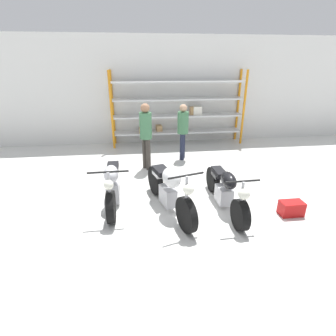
{
  "coord_description": "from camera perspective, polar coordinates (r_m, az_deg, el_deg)",
  "views": [
    {
      "loc": [
        -0.63,
        -4.62,
        2.77
      ],
      "look_at": [
        0.0,
        0.4,
        0.7
      ],
      "focal_mm": 28.0,
      "sensor_mm": 36.0,
      "label": 1
    }
  ],
  "objects": [
    {
      "name": "ground_plane",
      "position": [
        5.42,
        0.53,
        -8.46
      ],
      "size": [
        30.0,
        30.0,
        0.0
      ],
      "primitive_type": "plane",
      "color": "silver"
    },
    {
      "name": "back_wall",
      "position": [
        9.47,
        -3.45,
        16.34
      ],
      "size": [
        30.0,
        0.08,
        3.6
      ],
      "color": "white",
      "rests_on": "ground_plane"
    },
    {
      "name": "shelving_rack",
      "position": [
        9.29,
        2.31,
        12.75
      ],
      "size": [
        4.59,
        0.63,
        2.52
      ],
      "color": "orange",
      "rests_on": "ground_plane"
    },
    {
      "name": "motorcycle_silver",
      "position": [
        5.49,
        -11.98,
        -3.57
      ],
      "size": [
        0.72,
        1.99,
        0.99
      ],
      "rotation": [
        0.0,
        0.0,
        -1.56
      ],
      "color": "black",
      "rests_on": "ground_plane"
    },
    {
      "name": "motorcycle_white",
      "position": [
        5.09,
        0.25,
        -4.49
      ],
      "size": [
        0.86,
        2.12,
        1.06
      ],
      "rotation": [
        0.0,
        0.0,
        -1.29
      ],
      "color": "black",
      "rests_on": "ground_plane"
    },
    {
      "name": "motorcycle_black",
      "position": [
        5.34,
        12.41,
        -4.63
      ],
      "size": [
        0.61,
        2.08,
        0.92
      ],
      "rotation": [
        0.0,
        0.0,
        -1.54
      ],
      "color": "black",
      "rests_on": "ground_plane"
    },
    {
      "name": "person_browsing",
      "position": [
        7.77,
        3.26,
        8.76
      ],
      "size": [
        0.41,
        0.41,
        1.64
      ],
      "rotation": [
        0.0,
        0.0,
        2.8
      ],
      "color": "#1E2338",
      "rests_on": "ground_plane"
    },
    {
      "name": "person_near_rack",
      "position": [
        6.98,
        -4.86,
        7.96
      ],
      "size": [
        0.43,
        0.43,
        1.78
      ],
      "rotation": [
        0.0,
        0.0,
        3.65
      ],
      "color": "#38332D",
      "rests_on": "ground_plane"
    },
    {
      "name": "toolbox",
      "position": [
        5.63,
        25.26,
        -7.93
      ],
      "size": [
        0.44,
        0.26,
        0.28
      ],
      "color": "red",
      "rests_on": "ground_plane"
    }
  ]
}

